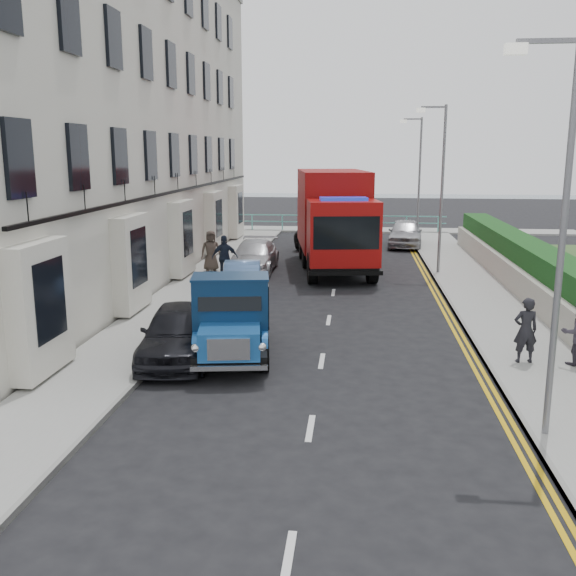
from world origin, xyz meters
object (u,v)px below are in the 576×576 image
(lamp_mid, at_px, (439,180))
(lamp_far, at_px, (417,172))
(parked_car_front, at_px, (178,332))
(red_lorry, at_px, (334,217))
(lamp_near, at_px, (557,221))
(bedford_lorry, at_px, (231,323))
(pedestrian_east_near, at_px, (526,330))

(lamp_mid, height_order, lamp_far, same)
(lamp_mid, relative_size, parked_car_front, 1.69)
(lamp_far, distance_m, red_lorry, 10.17)
(lamp_near, relative_size, bedford_lorry, 1.46)
(lamp_near, relative_size, pedestrian_east_near, 4.34)
(bedford_lorry, bearing_deg, lamp_mid, 53.40)
(lamp_mid, distance_m, pedestrian_east_near, 12.31)
(lamp_mid, bearing_deg, lamp_far, 90.00)
(bedford_lorry, relative_size, pedestrian_east_near, 2.98)
(lamp_mid, xyz_separation_m, bedford_lorry, (-6.41, -12.27, -2.99))
(pedestrian_east_near, bearing_deg, lamp_mid, -94.08)
(parked_car_front, height_order, pedestrian_east_near, pedestrian_east_near)
(lamp_near, height_order, lamp_mid, same)
(lamp_mid, relative_size, pedestrian_east_near, 4.34)
(lamp_near, distance_m, lamp_far, 26.00)
(lamp_near, height_order, bedford_lorry, lamp_near)
(bedford_lorry, height_order, pedestrian_east_near, bedford_lorry)
(red_lorry, distance_m, parked_car_front, 13.73)
(parked_car_front, bearing_deg, lamp_near, -32.12)
(red_lorry, xyz_separation_m, pedestrian_east_near, (5.10, -12.88, -1.37))
(lamp_far, distance_m, bedford_lorry, 23.36)
(lamp_far, bearing_deg, bedford_lorry, -106.06)
(red_lorry, bearing_deg, lamp_mid, -20.81)
(lamp_far, height_order, bedford_lorry, lamp_far)
(parked_car_front, bearing_deg, pedestrian_east_near, -4.03)
(pedestrian_east_near, bearing_deg, red_lorry, -76.02)
(lamp_near, relative_size, parked_car_front, 1.69)
(lamp_mid, relative_size, bedford_lorry, 1.46)
(bedford_lorry, bearing_deg, parked_car_front, 169.24)
(lamp_far, bearing_deg, lamp_mid, -90.00)
(lamp_far, height_order, red_lorry, lamp_far)
(lamp_far, xyz_separation_m, parked_car_front, (-7.78, -22.23, -3.29))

